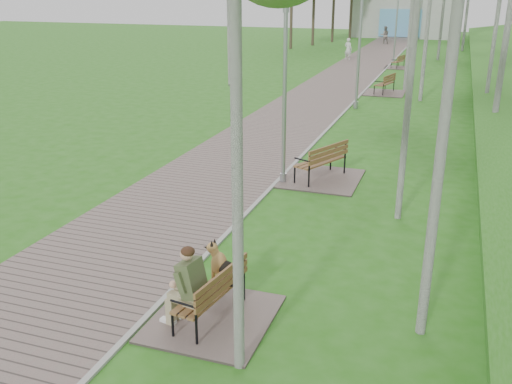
# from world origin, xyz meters

# --- Properties ---
(ground) EXTENTS (120.00, 120.00, 0.00)m
(ground) POSITION_xyz_m (0.00, 0.00, 0.00)
(ground) COLOR #286915
(ground) RESTS_ON ground
(walkway) EXTENTS (3.50, 67.00, 0.04)m
(walkway) POSITION_xyz_m (-1.75, 21.50, 0.02)
(walkway) COLOR #73645D
(walkway) RESTS_ON ground
(kerb) EXTENTS (0.10, 67.00, 0.05)m
(kerb) POSITION_xyz_m (0.00, 21.50, 0.03)
(kerb) COLOR #999993
(kerb) RESTS_ON ground
(building_north) EXTENTS (10.00, 5.20, 4.00)m
(building_north) POSITION_xyz_m (-1.50, 50.97, 1.99)
(building_north) COLOR #9E9E99
(building_north) RESTS_ON ground
(bench_main) EXTENTS (1.81, 2.02, 1.58)m
(bench_main) POSITION_xyz_m (0.91, -3.68, 0.44)
(bench_main) COLOR #73645D
(bench_main) RESTS_ON ground
(bench_second) EXTENTS (2.04, 2.27, 1.25)m
(bench_second) POSITION_xyz_m (1.02, 3.68, 0.24)
(bench_second) COLOR #73645D
(bench_second) RESTS_ON ground
(bench_third) EXTENTS (1.88, 2.09, 1.15)m
(bench_third) POSITION_xyz_m (0.98, 17.51, 0.22)
(bench_third) COLOR #73645D
(bench_third) RESTS_ON ground
(bench_far) EXTENTS (1.61, 1.79, 0.99)m
(bench_far) POSITION_xyz_m (0.64, 27.00, 0.18)
(bench_far) COLOR #73645D
(bench_far) RESTS_ON ground
(lamp_post_near) EXTENTS (0.18, 0.18, 4.56)m
(lamp_post_near) POSITION_xyz_m (0.16, 3.08, 2.13)
(lamp_post_near) COLOR gray
(lamp_post_near) RESTS_ON ground
(lamp_post_second) EXTENTS (0.20, 0.20, 5.09)m
(lamp_post_second) POSITION_xyz_m (0.31, 13.43, 2.38)
(lamp_post_second) COLOR gray
(lamp_post_second) RESTS_ON ground
(lamp_post_third) EXTENTS (0.18, 0.18, 4.63)m
(lamp_post_third) POSITION_xyz_m (0.10, 29.36, 2.16)
(lamp_post_third) COLOR gray
(lamp_post_third) RESTS_ON ground
(lamp_post_far) EXTENTS (0.19, 0.19, 4.85)m
(lamp_post_far) POSITION_xyz_m (0.30, 47.74, 2.26)
(lamp_post_far) COLOR gray
(lamp_post_far) RESTS_ON ground
(pedestrian_near) EXTENTS (0.65, 0.53, 1.53)m
(pedestrian_near) POSITION_xyz_m (-3.12, 29.96, 0.76)
(pedestrian_near) COLOR silver
(pedestrian_near) RESTS_ON ground
(pedestrian_far) EXTENTS (0.89, 0.78, 1.55)m
(pedestrian_far) POSITION_xyz_m (-2.17, 42.58, 0.78)
(pedestrian_far) COLOR gray
(pedestrian_far) RESTS_ON ground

